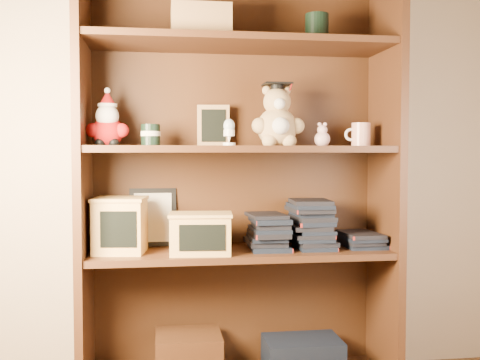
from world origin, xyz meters
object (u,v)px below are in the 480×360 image
at_px(grad_teddy_bear, 277,122).
at_px(teacher_mug, 360,135).
at_px(bookcase, 238,190).
at_px(treats_box, 120,225).

height_order(grad_teddy_bear, teacher_mug, grad_teddy_bear).
xyz_separation_m(bookcase, treats_box, (-0.45, -0.05, -0.12)).
distance_m(bookcase, teacher_mug, 0.53).
bearing_deg(bookcase, teacher_mug, -5.99).
distance_m(grad_teddy_bear, teacher_mug, 0.34).
distance_m(grad_teddy_bear, treats_box, 0.71).
bearing_deg(treats_box, grad_teddy_bear, -0.64).
bearing_deg(bookcase, grad_teddy_bear, -21.63).
height_order(grad_teddy_bear, treats_box, grad_teddy_bear).
distance_m(bookcase, grad_teddy_bear, 0.31).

